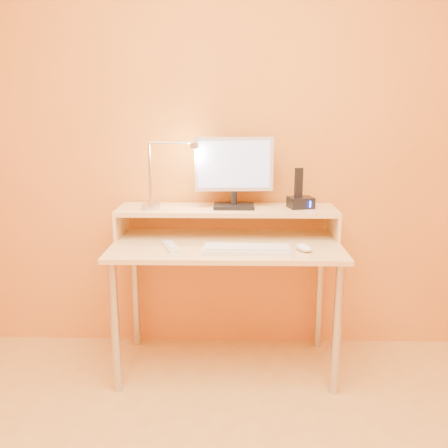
{
  "coord_description": "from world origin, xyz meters",
  "views": [
    {
      "loc": [
        0.04,
        -1.24,
        1.41
      ],
      "look_at": [
        -0.01,
        1.13,
        0.84
      ],
      "focal_mm": 38.3,
      "sensor_mm": 36.0,
      "label": 1
    }
  ],
  "objects_px": {
    "keyboard": "(247,250)",
    "mouse": "(304,247)",
    "lamp_base": "(151,206)",
    "remote_control": "(170,247)",
    "monitor_panel": "(234,164)",
    "phone_dock": "(301,203)"
  },
  "relations": [
    {
      "from": "monitor_panel",
      "to": "lamp_base",
      "type": "distance_m",
      "value": 0.51
    },
    {
      "from": "remote_control",
      "to": "mouse",
      "type": "bearing_deg",
      "value": -22.91
    },
    {
      "from": "keyboard",
      "to": "phone_dock",
      "type": "bearing_deg",
      "value": 47.83
    },
    {
      "from": "mouse",
      "to": "monitor_panel",
      "type": "bearing_deg",
      "value": 115.16
    },
    {
      "from": "phone_dock",
      "to": "mouse",
      "type": "height_order",
      "value": "phone_dock"
    },
    {
      "from": "monitor_panel",
      "to": "mouse",
      "type": "relative_size",
      "value": 3.89
    },
    {
      "from": "lamp_base",
      "to": "keyboard",
      "type": "height_order",
      "value": "lamp_base"
    },
    {
      "from": "remote_control",
      "to": "lamp_base",
      "type": "bearing_deg",
      "value": 100.03
    },
    {
      "from": "phone_dock",
      "to": "keyboard",
      "type": "bearing_deg",
      "value": -149.14
    },
    {
      "from": "keyboard",
      "to": "remote_control",
      "type": "height_order",
      "value": "keyboard"
    },
    {
      "from": "keyboard",
      "to": "mouse",
      "type": "bearing_deg",
      "value": 7.41
    },
    {
      "from": "monitor_panel",
      "to": "remote_control",
      "type": "distance_m",
      "value": 0.57
    },
    {
      "from": "keyboard",
      "to": "monitor_panel",
      "type": "bearing_deg",
      "value": 102.68
    },
    {
      "from": "monitor_panel",
      "to": "phone_dock",
      "type": "xyz_separation_m",
      "value": [
        0.37,
        -0.01,
        -0.21
      ]
    },
    {
      "from": "remote_control",
      "to": "phone_dock",
      "type": "bearing_deg",
      "value": 0.15
    },
    {
      "from": "monitor_panel",
      "to": "phone_dock",
      "type": "relative_size",
      "value": 3.27
    },
    {
      "from": "lamp_base",
      "to": "mouse",
      "type": "distance_m",
      "value": 0.86
    },
    {
      "from": "monitor_panel",
      "to": "lamp_base",
      "type": "relative_size",
      "value": 4.25
    },
    {
      "from": "lamp_base",
      "to": "remote_control",
      "type": "bearing_deg",
      "value": -59.76
    },
    {
      "from": "mouse",
      "to": "keyboard",
      "type": "bearing_deg",
      "value": 161.31
    },
    {
      "from": "lamp_base",
      "to": "remote_control",
      "type": "xyz_separation_m",
      "value": [
        0.13,
        -0.22,
        -0.16
      ]
    },
    {
      "from": "monitor_panel",
      "to": "mouse",
      "type": "xyz_separation_m",
      "value": [
        0.35,
        -0.3,
        -0.38
      ]
    }
  ]
}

